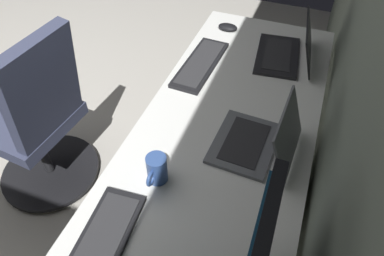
{
  "coord_description": "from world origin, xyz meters",
  "views": [
    {
      "loc": [
        1.0,
        1.78,
        1.73
      ],
      "look_at": [
        0.29,
        1.52,
        0.95
      ],
      "focal_mm": 32.85,
      "sensor_mm": 36.0,
      "label": 1
    }
  ],
  "objects_px": {
    "keyboard_main": "(201,64)",
    "office_chair": "(39,126)",
    "laptop_leftmost": "(261,140)",
    "keyboard_spare": "(98,251)",
    "coffee_mug": "(157,169)",
    "laptop_left": "(290,50)",
    "mouse_spare": "(228,27)",
    "drawer_pedestal": "(221,198)"
  },
  "relations": [
    {
      "from": "keyboard_main",
      "to": "coffee_mug",
      "type": "distance_m",
      "value": 0.68
    },
    {
      "from": "laptop_leftmost",
      "to": "laptop_left",
      "type": "relative_size",
      "value": 0.83
    },
    {
      "from": "keyboard_main",
      "to": "keyboard_spare",
      "type": "bearing_deg",
      "value": 1.63
    },
    {
      "from": "drawer_pedestal",
      "to": "office_chair",
      "type": "bearing_deg",
      "value": -90.86
    },
    {
      "from": "laptop_left",
      "to": "office_chair",
      "type": "relative_size",
      "value": 0.38
    },
    {
      "from": "keyboard_main",
      "to": "mouse_spare",
      "type": "xyz_separation_m",
      "value": [
        -0.36,
        0.03,
        0.01
      ]
    },
    {
      "from": "drawer_pedestal",
      "to": "mouse_spare",
      "type": "distance_m",
      "value": 0.91
    },
    {
      "from": "keyboard_main",
      "to": "office_chair",
      "type": "xyz_separation_m",
      "value": [
        0.41,
        -0.72,
        -0.28
      ]
    },
    {
      "from": "drawer_pedestal",
      "to": "keyboard_main",
      "type": "height_order",
      "value": "keyboard_main"
    },
    {
      "from": "mouse_spare",
      "to": "office_chair",
      "type": "distance_m",
      "value": 1.11
    },
    {
      "from": "mouse_spare",
      "to": "office_chair",
      "type": "bearing_deg",
      "value": -44.07
    },
    {
      "from": "laptop_left",
      "to": "office_chair",
      "type": "xyz_separation_m",
      "value": [
        0.62,
        -1.1,
        -0.32
      ]
    },
    {
      "from": "drawer_pedestal",
      "to": "laptop_leftmost",
      "type": "relative_size",
      "value": 2.26
    },
    {
      "from": "laptop_left",
      "to": "coffee_mug",
      "type": "bearing_deg",
      "value": -18.65
    },
    {
      "from": "mouse_spare",
      "to": "coffee_mug",
      "type": "distance_m",
      "value": 1.03
    },
    {
      "from": "laptop_leftmost",
      "to": "office_chair",
      "type": "bearing_deg",
      "value": -90.14
    },
    {
      "from": "mouse_spare",
      "to": "office_chair",
      "type": "xyz_separation_m",
      "value": [
        0.77,
        -0.75,
        -0.29
      ]
    },
    {
      "from": "drawer_pedestal",
      "to": "laptop_leftmost",
      "type": "height_order",
      "value": "laptop_leftmost"
    },
    {
      "from": "laptop_leftmost",
      "to": "mouse_spare",
      "type": "xyz_separation_m",
      "value": [
        -0.77,
        -0.35,
        -0.03
      ]
    },
    {
      "from": "drawer_pedestal",
      "to": "keyboard_main",
      "type": "distance_m",
      "value": 0.64
    },
    {
      "from": "drawer_pedestal",
      "to": "coffee_mug",
      "type": "height_order",
      "value": "coffee_mug"
    },
    {
      "from": "office_chair",
      "to": "drawer_pedestal",
      "type": "bearing_deg",
      "value": 89.14
    },
    {
      "from": "keyboard_spare",
      "to": "office_chair",
      "type": "distance_m",
      "value": 0.98
    },
    {
      "from": "laptop_left",
      "to": "keyboard_main",
      "type": "distance_m",
      "value": 0.43
    },
    {
      "from": "laptop_left",
      "to": "mouse_spare",
      "type": "height_order",
      "value": "laptop_left"
    },
    {
      "from": "keyboard_main",
      "to": "office_chair",
      "type": "relative_size",
      "value": 0.44
    },
    {
      "from": "keyboard_main",
      "to": "keyboard_spare",
      "type": "height_order",
      "value": "same"
    },
    {
      "from": "drawer_pedestal",
      "to": "laptop_left",
      "type": "bearing_deg",
      "value": 169.24
    },
    {
      "from": "laptop_leftmost",
      "to": "laptop_left",
      "type": "distance_m",
      "value": 0.62
    },
    {
      "from": "laptop_left",
      "to": "office_chair",
      "type": "distance_m",
      "value": 1.3
    },
    {
      "from": "coffee_mug",
      "to": "laptop_leftmost",
      "type": "bearing_deg",
      "value": 130.66
    },
    {
      "from": "drawer_pedestal",
      "to": "keyboard_main",
      "type": "relative_size",
      "value": 1.63
    },
    {
      "from": "drawer_pedestal",
      "to": "laptop_left",
      "type": "distance_m",
      "value": 0.78
    },
    {
      "from": "keyboard_spare",
      "to": "office_chair",
      "type": "height_order",
      "value": "office_chair"
    },
    {
      "from": "office_chair",
      "to": "keyboard_spare",
      "type": "bearing_deg",
      "value": 52.91
    },
    {
      "from": "drawer_pedestal",
      "to": "mouse_spare",
      "type": "xyz_separation_m",
      "value": [
        -0.79,
        -0.23,
        0.4
      ]
    },
    {
      "from": "laptop_leftmost",
      "to": "laptop_left",
      "type": "height_order",
      "value": "laptop_leftmost"
    },
    {
      "from": "keyboard_main",
      "to": "keyboard_spare",
      "type": "relative_size",
      "value": 0.99
    },
    {
      "from": "keyboard_main",
      "to": "keyboard_spare",
      "type": "distance_m",
      "value": 0.98
    },
    {
      "from": "keyboard_spare",
      "to": "coffee_mug",
      "type": "bearing_deg",
      "value": 169.85
    },
    {
      "from": "laptop_left",
      "to": "keyboard_main",
      "type": "bearing_deg",
      "value": -61.31
    },
    {
      "from": "mouse_spare",
      "to": "coffee_mug",
      "type": "bearing_deg",
      "value": 2.94
    }
  ]
}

